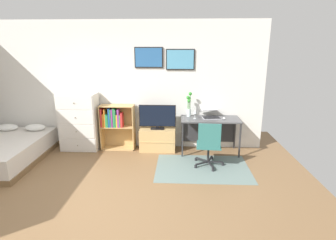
# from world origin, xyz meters

# --- Properties ---
(ground_plane) EXTENTS (7.20, 7.20, 0.00)m
(ground_plane) POSITION_xyz_m (0.00, 0.00, 0.00)
(ground_plane) COLOR brown
(wall_back_with_posters) EXTENTS (6.12, 0.09, 2.70)m
(wall_back_with_posters) POSITION_xyz_m (0.01, 2.43, 1.36)
(wall_back_with_posters) COLOR silver
(wall_back_with_posters) RESTS_ON ground_plane
(area_rug) EXTENTS (1.70, 1.20, 0.01)m
(area_rug) POSITION_xyz_m (1.71, 1.29, 0.00)
(area_rug) COLOR slate
(area_rug) RESTS_ON ground_plane
(bed) EXTENTS (1.43, 1.98, 0.56)m
(bed) POSITION_xyz_m (-2.10, 1.41, 0.22)
(bed) COLOR brown
(bed) RESTS_ON ground_plane
(dresser) EXTENTS (0.79, 0.46, 1.23)m
(dresser) POSITION_xyz_m (-0.86, 2.15, 0.61)
(dresser) COLOR white
(dresser) RESTS_ON ground_plane
(bookshelf) EXTENTS (0.72, 0.30, 0.97)m
(bookshelf) POSITION_xyz_m (-0.10, 2.21, 0.58)
(bookshelf) COLOR tan
(bookshelf) RESTS_ON ground_plane
(tv_stand) EXTENTS (0.75, 0.41, 0.48)m
(tv_stand) POSITION_xyz_m (0.81, 2.17, 0.24)
(tv_stand) COLOR tan
(tv_stand) RESTS_ON ground_plane
(television) EXTENTS (0.77, 0.16, 0.52)m
(television) POSITION_xyz_m (0.81, 2.15, 0.74)
(television) COLOR black
(television) RESTS_ON tv_stand
(desk) EXTENTS (1.20, 0.58, 0.74)m
(desk) POSITION_xyz_m (1.91, 2.16, 0.60)
(desk) COLOR #4C4C4F
(desk) RESTS_ON ground_plane
(office_chair) EXTENTS (0.57, 0.58, 0.86)m
(office_chair) POSITION_xyz_m (1.82, 1.35, 0.46)
(office_chair) COLOR #232326
(office_chair) RESTS_ON ground_plane
(laptop) EXTENTS (0.42, 0.45, 0.16)m
(laptop) POSITION_xyz_m (1.92, 2.18, 0.80)
(laptop) COLOR #B7B7BC
(laptop) RESTS_ON desk
(computer_mouse) EXTENTS (0.06, 0.10, 0.03)m
(computer_mouse) POSITION_xyz_m (2.18, 2.04, 0.76)
(computer_mouse) COLOR silver
(computer_mouse) RESTS_ON desk
(bamboo_vase) EXTENTS (0.12, 0.10, 0.51)m
(bamboo_vase) POSITION_xyz_m (1.47, 2.24, 0.98)
(bamboo_vase) COLOR silver
(bamboo_vase) RESTS_ON desk
(wine_glass) EXTENTS (0.07, 0.07, 0.18)m
(wine_glass) POSITION_xyz_m (1.59, 2.05, 0.87)
(wine_glass) COLOR silver
(wine_glass) RESTS_ON desk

